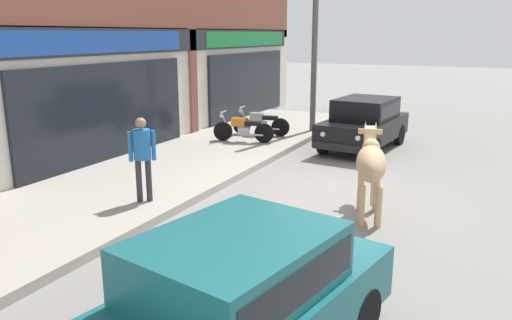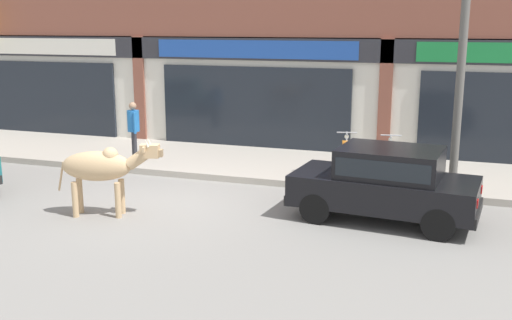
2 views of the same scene
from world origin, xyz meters
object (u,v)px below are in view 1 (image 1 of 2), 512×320
Objects in this scene: cow at (371,163)px; utility_pole at (315,33)px; pedestrian at (142,151)px; motorcycle_1 at (261,123)px; car_1 at (241,296)px; car_0 at (364,121)px; motorcycle_0 at (243,129)px.

cow is 7.82m from utility_pole.
cow is 1.31× the size of pedestrian.
car_1 is at bearing -155.36° from motorcycle_1.
car_1 is at bearing -131.08° from pedestrian.
motorcycle_1 is at bearing 24.64° from car_1.
motorcycle_1 is (5.17, 4.66, -0.46)m from cow.
car_0 is at bearing 7.83° from car_1.
car_1 is (-10.25, -1.41, 0.00)m from car_0.
car_0 is 3.20m from motorcycle_1.
car_1 is at bearing -152.52° from motorcycle_0.
motorcycle_1 is (1.10, -0.04, 0.00)m from motorcycle_0.
car_1 is 2.38× the size of pedestrian.
motorcycle_0 is 0.99× the size of motorcycle_1.
cow is at bearing -68.62° from pedestrian.
utility_pole is (1.46, -1.18, 2.71)m from motorcycle_1.
motorcycle_0 is 1.12× the size of pedestrian.
utility_pole is at bearing 16.58° from car_1.
cow reaches higher than motorcycle_1.
car_1 is 11.02m from motorcycle_1.
utility_pole reaches higher than motorcycle_0.
car_0 is at bearing -67.49° from motorcycle_0.
utility_pole is (6.63, 3.48, 2.26)m from cow.
motorcycle_1 is (10.01, 4.59, -0.27)m from car_1.
car_0 is 3.39m from utility_pole.
motorcycle_0 is at bearing 8.35° from pedestrian.
cow reaches higher than car_1.
motorcycle_0 is at bearing 154.53° from utility_pole.
pedestrian is (-5.59, -0.82, 0.60)m from motorcycle_0.
car_0 is at bearing 15.29° from cow.
cow is 1.16× the size of motorcycle_1.
pedestrian is 0.26× the size of utility_pole.
pedestrian reaches higher than motorcycle_1.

